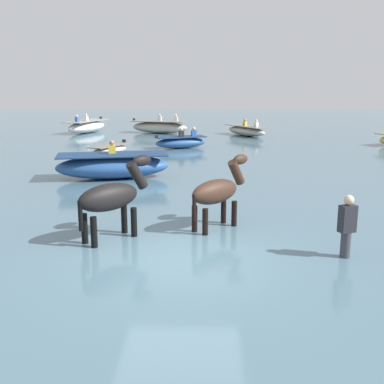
{
  "coord_description": "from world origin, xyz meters",
  "views": [
    {
      "loc": [
        0.46,
        -8.72,
        3.74
      ],
      "look_at": [
        0.12,
        3.78,
        0.86
      ],
      "focal_mm": 44.31,
      "sensor_mm": 36.0,
      "label": 1
    }
  ],
  "objects_px": {
    "boat_near_port": "(87,127)",
    "boat_distant_west": "(113,166)",
    "boat_mid_outer": "(110,150)",
    "person_onlooker_right": "(346,232)",
    "horse_lead_dark_bay": "(217,193)",
    "horse_trailing_black": "(112,199)",
    "boat_distant_east": "(181,142)",
    "boat_far_inshore": "(246,131)",
    "boat_mid_channel": "(160,127)"
  },
  "relations": [
    {
      "from": "boat_near_port",
      "to": "boat_distant_west",
      "type": "relative_size",
      "value": 1.01
    },
    {
      "from": "boat_mid_outer",
      "to": "person_onlooker_right",
      "type": "distance_m",
      "value": 15.41
    },
    {
      "from": "horse_lead_dark_bay",
      "to": "boat_mid_outer",
      "type": "distance_m",
      "value": 12.65
    },
    {
      "from": "horse_lead_dark_bay",
      "to": "horse_trailing_black",
      "type": "distance_m",
      "value": 2.48
    },
    {
      "from": "boat_distant_east",
      "to": "boat_distant_west",
      "type": "height_order",
      "value": "boat_distant_west"
    },
    {
      "from": "horse_lead_dark_bay",
      "to": "boat_far_inshore",
      "type": "bearing_deg",
      "value": 83.26
    },
    {
      "from": "boat_mid_channel",
      "to": "boat_near_port",
      "type": "height_order",
      "value": "boat_near_port"
    },
    {
      "from": "horse_lead_dark_bay",
      "to": "boat_far_inshore",
      "type": "distance_m",
      "value": 20.57
    },
    {
      "from": "boat_near_port",
      "to": "boat_mid_channel",
      "type": "bearing_deg",
      "value": -2.37
    },
    {
      "from": "person_onlooker_right",
      "to": "boat_mid_outer",
      "type": "bearing_deg",
      "value": 118.58
    },
    {
      "from": "boat_mid_outer",
      "to": "boat_far_inshore",
      "type": "distance_m",
      "value": 11.39
    },
    {
      "from": "horse_lead_dark_bay",
      "to": "boat_near_port",
      "type": "distance_m",
      "value": 23.75
    },
    {
      "from": "boat_distant_east",
      "to": "boat_far_inshore",
      "type": "height_order",
      "value": "boat_far_inshore"
    },
    {
      "from": "boat_mid_outer",
      "to": "person_onlooker_right",
      "type": "relative_size",
      "value": 1.6
    },
    {
      "from": "boat_mid_outer",
      "to": "boat_far_inshore",
      "type": "relative_size",
      "value": 0.71
    },
    {
      "from": "boat_distant_west",
      "to": "boat_far_inshore",
      "type": "bearing_deg",
      "value": 67.24
    },
    {
      "from": "boat_distant_west",
      "to": "person_onlooker_right",
      "type": "xyz_separation_m",
      "value": [
        6.14,
        -7.86,
        0.07
      ]
    },
    {
      "from": "boat_distant_east",
      "to": "boat_mid_outer",
      "type": "xyz_separation_m",
      "value": [
        -3.29,
        -2.58,
        -0.07
      ]
    },
    {
      "from": "boat_far_inshore",
      "to": "boat_mid_channel",
      "type": "bearing_deg",
      "value": 165.48
    },
    {
      "from": "horse_lead_dark_bay",
      "to": "boat_distant_east",
      "type": "relative_size",
      "value": 0.69
    },
    {
      "from": "boat_distant_east",
      "to": "boat_mid_outer",
      "type": "height_order",
      "value": "boat_distant_east"
    },
    {
      "from": "boat_far_inshore",
      "to": "horse_lead_dark_bay",
      "type": "bearing_deg",
      "value": -96.74
    },
    {
      "from": "horse_lead_dark_bay",
      "to": "boat_near_port",
      "type": "height_order",
      "value": "horse_lead_dark_bay"
    },
    {
      "from": "horse_trailing_black",
      "to": "boat_near_port",
      "type": "bearing_deg",
      "value": 105.16
    },
    {
      "from": "horse_trailing_black",
      "to": "boat_near_port",
      "type": "xyz_separation_m",
      "value": [
        -6.24,
        23.02,
        -0.49
      ]
    },
    {
      "from": "horse_trailing_black",
      "to": "boat_mid_channel",
      "type": "bearing_deg",
      "value": 92.81
    },
    {
      "from": "boat_distant_west",
      "to": "boat_far_inshore",
      "type": "relative_size",
      "value": 1.17
    },
    {
      "from": "horse_lead_dark_bay",
      "to": "boat_far_inshore",
      "type": "height_order",
      "value": "horse_lead_dark_bay"
    },
    {
      "from": "boat_near_port",
      "to": "boat_distant_west",
      "type": "xyz_separation_m",
      "value": [
        4.92,
        -16.16,
        0.02
      ]
    },
    {
      "from": "horse_lead_dark_bay",
      "to": "person_onlooker_right",
      "type": "relative_size",
      "value": 1.26
    },
    {
      "from": "boat_near_port",
      "to": "person_onlooker_right",
      "type": "xyz_separation_m",
      "value": [
        11.06,
        -24.02,
        0.09
      ]
    },
    {
      "from": "boat_near_port",
      "to": "boat_distant_east",
      "type": "relative_size",
      "value": 1.48
    },
    {
      "from": "horse_trailing_black",
      "to": "boat_distant_east",
      "type": "xyz_separation_m",
      "value": [
        0.74,
        15.11,
        -0.6
      ]
    },
    {
      "from": "horse_lead_dark_bay",
      "to": "boat_mid_outer",
      "type": "xyz_separation_m",
      "value": [
        -4.87,
        11.66,
        -0.61
      ]
    },
    {
      "from": "boat_near_port",
      "to": "boat_far_inshore",
      "type": "bearing_deg",
      "value": -8.95
    },
    {
      "from": "boat_mid_outer",
      "to": "boat_far_inshore",
      "type": "height_order",
      "value": "boat_far_inshore"
    },
    {
      "from": "boat_mid_outer",
      "to": "person_onlooker_right",
      "type": "bearing_deg",
      "value": -61.42
    },
    {
      "from": "boat_near_port",
      "to": "boat_mid_outer",
      "type": "xyz_separation_m",
      "value": [
        3.69,
        -10.49,
        -0.18
      ]
    },
    {
      "from": "horse_trailing_black",
      "to": "boat_near_port",
      "type": "height_order",
      "value": "horse_trailing_black"
    },
    {
      "from": "horse_lead_dark_bay",
      "to": "person_onlooker_right",
      "type": "bearing_deg",
      "value": -36.84
    },
    {
      "from": "boat_near_port",
      "to": "horse_trailing_black",
      "type": "bearing_deg",
      "value": -74.84
    },
    {
      "from": "horse_trailing_black",
      "to": "boat_distant_east",
      "type": "bearing_deg",
      "value": 87.19
    },
    {
      "from": "boat_distant_east",
      "to": "boat_near_port",
      "type": "bearing_deg",
      "value": 131.43
    },
    {
      "from": "boat_mid_outer",
      "to": "boat_distant_west",
      "type": "height_order",
      "value": "boat_distant_west"
    },
    {
      "from": "boat_far_inshore",
      "to": "boat_near_port",
      "type": "bearing_deg",
      "value": 171.05
    },
    {
      "from": "horse_trailing_black",
      "to": "boat_distant_east",
      "type": "height_order",
      "value": "horse_trailing_black"
    },
    {
      "from": "boat_mid_channel",
      "to": "boat_mid_outer",
      "type": "bearing_deg",
      "value": -97.92
    },
    {
      "from": "boat_mid_channel",
      "to": "boat_near_port",
      "type": "distance_m",
      "value": 5.13
    },
    {
      "from": "horse_lead_dark_bay",
      "to": "boat_near_port",
      "type": "relative_size",
      "value": 0.47
    },
    {
      "from": "horse_lead_dark_bay",
      "to": "boat_mid_channel",
      "type": "xyz_separation_m",
      "value": [
        -3.44,
        21.94,
        -0.43
      ]
    }
  ]
}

